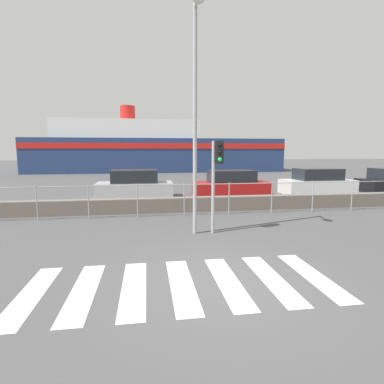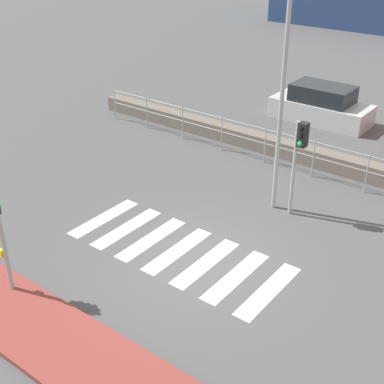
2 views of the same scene
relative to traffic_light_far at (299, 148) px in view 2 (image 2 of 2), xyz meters
name	(u,v)px [view 2 (image 2 of 2)]	position (x,y,z in m)	size (l,w,h in m)	color
ground_plane	(203,262)	(-0.68, -3.46, -2.07)	(160.00, 160.00, 0.00)	#4C4C4F
sidewalk_brick	(79,356)	(-0.68, -7.56, -2.01)	(24.00, 1.80, 0.12)	brown
crosswalk	(178,250)	(-1.48, -3.46, -2.07)	(5.85, 2.40, 0.01)	silver
seawall	(324,160)	(-0.68, 3.44, -1.78)	(19.99, 0.55, 0.59)	#6B6056
harbor_fence	(314,153)	(-0.68, 2.57, -1.23)	(18.03, 0.04, 1.30)	#9EA0A3
traffic_light_far	(299,148)	(0.00, 0.00, 0.00)	(0.34, 0.32, 2.82)	#9EA0A3
streetlamp	(281,73)	(-0.67, -0.10, 1.97)	(0.32, 0.89, 6.65)	#9EA0A3
parked_car_silver	(321,106)	(-2.75, 7.56, -1.43)	(4.04, 1.72, 1.51)	#BCBCC1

